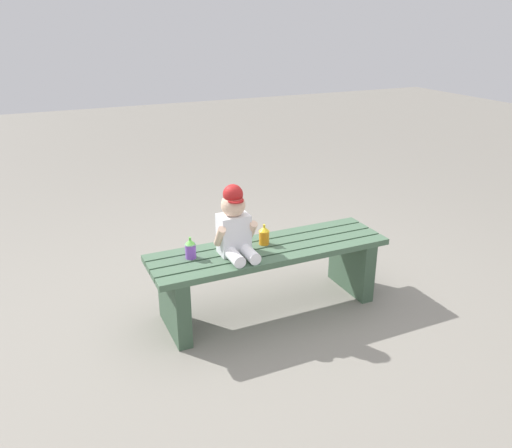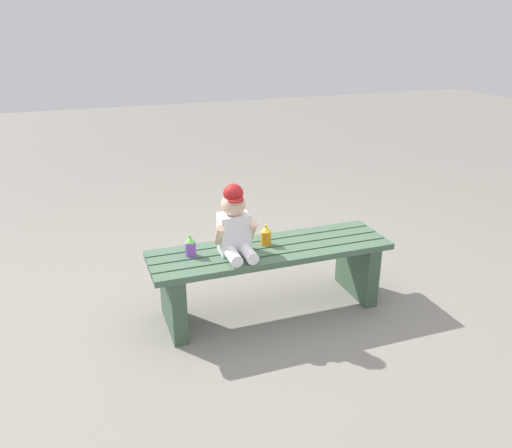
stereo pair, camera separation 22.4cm
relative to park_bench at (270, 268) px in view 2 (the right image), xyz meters
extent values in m
plane|color=gray|center=(0.00, 0.00, -0.28)|extent=(16.00, 16.00, 0.00)
cube|color=#47664C|center=(0.00, -0.16, 0.12)|extent=(1.41, 0.09, 0.04)
cube|color=#47664C|center=(0.00, -0.05, 0.12)|extent=(1.41, 0.09, 0.04)
cube|color=#47664C|center=(0.00, 0.05, 0.12)|extent=(1.41, 0.09, 0.04)
cube|color=#47664C|center=(0.00, 0.16, 0.12)|extent=(1.41, 0.09, 0.04)
cube|color=#3C5641|center=(-0.59, 0.00, -0.09)|extent=(0.08, 0.40, 0.38)
cube|color=#3C5641|center=(0.59, 0.00, -0.09)|extent=(0.08, 0.40, 0.38)
cube|color=white|center=(-0.22, 0.01, 0.25)|extent=(0.17, 0.12, 0.23)
sphere|color=beige|center=(-0.22, 0.01, 0.42)|extent=(0.14, 0.14, 0.14)
cylinder|color=#B21E1E|center=(-0.22, -0.02, 0.46)|extent=(0.09, 0.09, 0.01)
sphere|color=#B21E1E|center=(-0.22, 0.01, 0.48)|extent=(0.11, 0.11, 0.11)
cylinder|color=white|center=(-0.26, -0.11, 0.17)|extent=(0.07, 0.16, 0.07)
cylinder|color=white|center=(-0.17, -0.11, 0.17)|extent=(0.07, 0.16, 0.07)
cylinder|color=beige|center=(-0.31, -0.02, 0.26)|extent=(0.04, 0.12, 0.14)
cylinder|color=beige|center=(-0.12, -0.02, 0.26)|extent=(0.04, 0.12, 0.14)
cylinder|color=#8C4CCC|center=(-0.46, 0.05, 0.18)|extent=(0.06, 0.06, 0.08)
cone|color=#66CC4C|center=(-0.46, 0.05, 0.23)|extent=(0.06, 0.06, 0.03)
cylinder|color=#66CC4C|center=(-0.46, 0.05, 0.25)|extent=(0.01, 0.01, 0.02)
cylinder|color=orange|center=(-0.01, 0.05, 0.18)|extent=(0.06, 0.06, 0.08)
cone|color=yellow|center=(-0.01, 0.05, 0.23)|extent=(0.06, 0.06, 0.03)
cylinder|color=yellow|center=(-0.01, 0.05, 0.25)|extent=(0.01, 0.01, 0.02)
camera|label=1|loc=(-1.20, -2.45, 1.38)|focal=36.18mm
camera|label=2|loc=(-1.00, -2.54, 1.38)|focal=36.18mm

